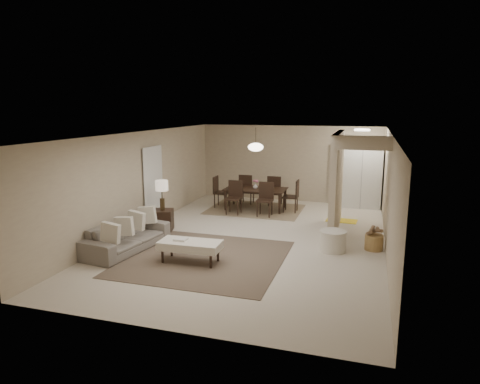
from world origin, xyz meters
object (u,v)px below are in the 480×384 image
(sofa, at_px, (127,236))
(dining_table, at_px, (255,199))
(pantry_cabinet, at_px, (362,174))
(round_pouf, at_px, (333,241))
(side_table, at_px, (163,220))
(wicker_basket, at_px, (374,242))
(ottoman_bench, at_px, (190,245))

(sofa, height_order, dining_table, dining_table)
(dining_table, bearing_deg, sofa, -111.49)
(pantry_cabinet, relative_size, round_pouf, 3.59)
(side_table, xyz_separation_m, wicker_basket, (5.15, -0.00, -0.10))
(pantry_cabinet, relative_size, sofa, 0.98)
(wicker_basket, bearing_deg, sofa, -162.85)
(side_table, distance_m, dining_table, 3.32)
(ottoman_bench, bearing_deg, pantry_cabinet, 60.36)
(sofa, height_order, ottoman_bench, sofa)
(pantry_cabinet, relative_size, dining_table, 1.13)
(wicker_basket, bearing_deg, dining_table, 140.48)
(pantry_cabinet, xyz_separation_m, ottoman_bench, (-3.16, -6.05, -0.69))
(pantry_cabinet, height_order, round_pouf, pantry_cabinet)
(wicker_basket, bearing_deg, round_pouf, -157.79)
(pantry_cabinet, height_order, dining_table, pantry_cabinet)
(ottoman_bench, height_order, round_pouf, round_pouf)
(round_pouf, bearing_deg, pantry_cabinet, 84.13)
(round_pouf, relative_size, wicker_basket, 1.47)
(round_pouf, xyz_separation_m, wicker_basket, (0.86, 0.35, -0.06))
(round_pouf, height_order, wicker_basket, round_pouf)
(side_table, bearing_deg, sofa, -91.78)
(pantry_cabinet, bearing_deg, side_table, -138.89)
(wicker_basket, distance_m, dining_table, 4.51)
(ottoman_bench, relative_size, round_pouf, 2.17)
(ottoman_bench, distance_m, dining_table, 4.78)
(round_pouf, distance_m, dining_table, 4.15)
(side_table, bearing_deg, dining_table, 59.77)
(ottoman_bench, bearing_deg, wicker_basket, 26.07)
(wicker_basket, bearing_deg, side_table, 179.95)
(sofa, relative_size, dining_table, 1.15)
(pantry_cabinet, distance_m, ottoman_bench, 6.87)
(pantry_cabinet, distance_m, round_pouf, 4.60)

